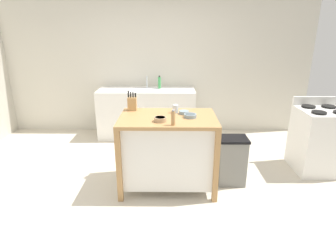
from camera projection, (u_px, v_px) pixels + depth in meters
ground_plane at (150, 185)px, 3.46m from camera, size 6.72×6.72×0.00m
wall_back at (157, 64)px, 5.01m from camera, size 5.72×0.10×2.60m
kitchen_island at (168, 148)px, 3.30m from camera, size 1.15×0.73×0.93m
knife_block at (132, 103)px, 3.41m from camera, size 0.11×0.09×0.25m
bowl_ceramic_wide at (184, 112)px, 3.27m from camera, size 0.12×0.12×0.04m
bowl_stoneware_deep at (190, 116)px, 3.14m from camera, size 0.15×0.15×0.04m
bowl_ceramic_small at (160, 119)px, 3.01m from camera, size 0.14×0.14×0.05m
drinking_cup at (175, 109)px, 3.31m from camera, size 0.07×0.07×0.10m
pepper_grinder at (173, 118)px, 2.87m from camera, size 0.04×0.04×0.18m
trash_bin at (232, 160)px, 3.42m from camera, size 0.36×0.28×0.63m
sink_counter at (147, 113)px, 4.94m from camera, size 1.74×0.60×0.88m
sink_faucet at (147, 82)px, 4.91m from camera, size 0.02×0.02×0.22m
bottle_dish_soap at (159, 82)px, 4.86m from camera, size 0.05×0.05×0.24m
stove at (318, 140)px, 3.71m from camera, size 0.60×0.60×1.00m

